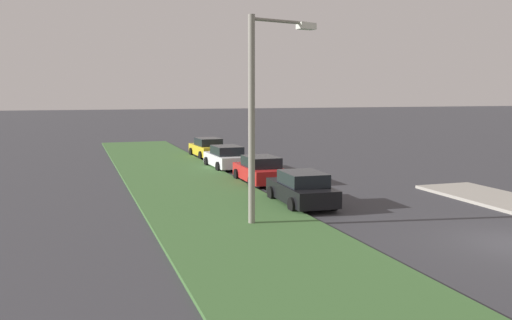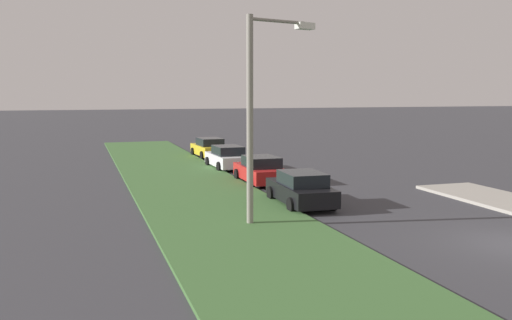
{
  "view_description": "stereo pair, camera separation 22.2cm",
  "coord_description": "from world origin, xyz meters",
  "px_view_note": "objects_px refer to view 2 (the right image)",
  "views": [
    {
      "loc": [
        -13.4,
        13.42,
        4.79
      ],
      "look_at": [
        11.87,
        4.99,
        1.52
      ],
      "focal_mm": 38.45,
      "sensor_mm": 36.0,
      "label": 1
    },
    {
      "loc": [
        -13.47,
        13.21,
        4.79
      ],
      "look_at": [
        11.87,
        4.99,
        1.52
      ],
      "focal_mm": 38.45,
      "sensor_mm": 36.0,
      "label": 2
    }
  ],
  "objects_px": {
    "parked_car_yellow": "(209,148)",
    "streetlight": "(258,104)",
    "parked_car_black": "(301,189)",
    "parked_car_red": "(261,170)",
    "parked_car_white": "(227,158)"
  },
  "relations": [
    {
      "from": "parked_car_red",
      "to": "parked_car_black",
      "type": "bearing_deg",
      "value": 178.82
    },
    {
      "from": "parked_car_red",
      "to": "parked_car_yellow",
      "type": "bearing_deg",
      "value": -0.07
    },
    {
      "from": "parked_car_black",
      "to": "parked_car_white",
      "type": "xyz_separation_m",
      "value": [
        12.07,
        0.03,
        0.0
      ]
    },
    {
      "from": "parked_car_black",
      "to": "parked_car_red",
      "type": "height_order",
      "value": "same"
    },
    {
      "from": "parked_car_yellow",
      "to": "streetlight",
      "type": "relative_size",
      "value": 0.58
    },
    {
      "from": "parked_car_yellow",
      "to": "streetlight",
      "type": "bearing_deg",
      "value": 168.94
    },
    {
      "from": "streetlight",
      "to": "parked_car_white",
      "type": "bearing_deg",
      "value": -10.66
    },
    {
      "from": "parked_car_black",
      "to": "parked_car_red",
      "type": "xyz_separation_m",
      "value": [
        5.97,
        -0.17,
        0.0
      ]
    },
    {
      "from": "parked_car_red",
      "to": "parked_car_yellow",
      "type": "relative_size",
      "value": 0.98
    },
    {
      "from": "parked_car_red",
      "to": "parked_car_yellow",
      "type": "xyz_separation_m",
      "value": [
        12.38,
        -0.1,
        0.0
      ]
    },
    {
      "from": "parked_car_black",
      "to": "parked_car_red",
      "type": "distance_m",
      "value": 5.98
    },
    {
      "from": "parked_car_white",
      "to": "parked_car_black",
      "type": "bearing_deg",
      "value": 178.33
    },
    {
      "from": "streetlight",
      "to": "parked_car_black",
      "type": "bearing_deg",
      "value": -46.15
    },
    {
      "from": "parked_car_black",
      "to": "parked_car_yellow",
      "type": "distance_m",
      "value": 18.35
    },
    {
      "from": "parked_car_yellow",
      "to": "parked_car_red",
      "type": "bearing_deg",
      "value": 176.78
    }
  ]
}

